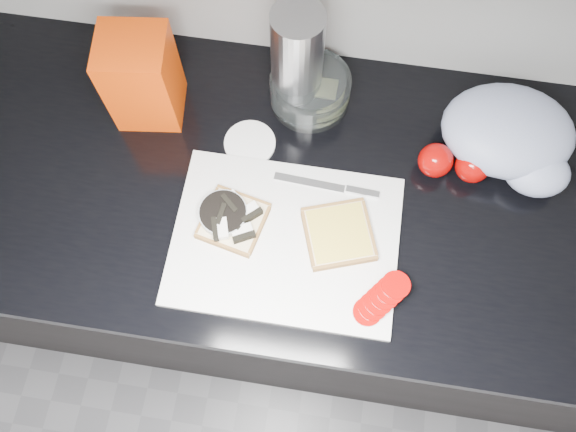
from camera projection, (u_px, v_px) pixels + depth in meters
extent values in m
cube|color=black|center=(322.00, 262.00, 1.48)|extent=(3.50, 0.60, 0.86)
cube|color=black|center=(336.00, 193.00, 1.06)|extent=(3.50, 0.64, 0.04)
cube|color=silver|center=(285.00, 240.00, 1.00)|extent=(0.40, 0.30, 0.01)
cube|color=beige|center=(233.00, 221.00, 1.00)|extent=(0.13, 0.13, 0.01)
cube|color=white|center=(225.00, 200.00, 1.00)|extent=(0.04, 0.02, 0.01)
cube|color=black|center=(225.00, 200.00, 1.00)|extent=(0.04, 0.01, 0.02)
cube|color=white|center=(235.00, 201.00, 1.00)|extent=(0.04, 0.04, 0.01)
cube|color=black|center=(235.00, 201.00, 1.00)|extent=(0.04, 0.03, 0.02)
cube|color=white|center=(249.00, 211.00, 0.99)|extent=(0.04, 0.04, 0.01)
cube|color=black|center=(249.00, 211.00, 0.99)|extent=(0.04, 0.03, 0.02)
cube|color=white|center=(215.00, 214.00, 0.99)|extent=(0.03, 0.04, 0.01)
cube|color=black|center=(215.00, 214.00, 0.99)|extent=(0.01, 0.04, 0.02)
cube|color=white|center=(235.00, 219.00, 0.99)|extent=(0.04, 0.04, 0.01)
cube|color=black|center=(235.00, 219.00, 0.99)|extent=(0.04, 0.03, 0.02)
cube|color=white|center=(242.00, 232.00, 0.98)|extent=(0.04, 0.04, 0.01)
cube|color=black|center=(242.00, 232.00, 0.98)|extent=(0.04, 0.03, 0.02)
cube|color=white|center=(222.00, 229.00, 0.98)|extent=(0.03, 0.04, 0.01)
cube|color=black|center=(222.00, 229.00, 0.98)|extent=(0.02, 0.04, 0.02)
cube|color=beige|center=(339.00, 234.00, 0.99)|extent=(0.15, 0.15, 0.02)
cube|color=gold|center=(339.00, 233.00, 0.98)|extent=(0.13, 0.13, 0.00)
cylinder|color=#9F0503|center=(367.00, 312.00, 0.94)|extent=(0.06, 0.06, 0.01)
cylinder|color=#9F0503|center=(373.00, 307.00, 0.94)|extent=(0.06, 0.06, 0.01)
cylinder|color=#9F0503|center=(379.00, 301.00, 0.94)|extent=(0.07, 0.07, 0.01)
cylinder|color=#9F0503|center=(384.00, 296.00, 0.94)|extent=(0.07, 0.07, 0.01)
cylinder|color=#9F0503|center=(390.00, 290.00, 0.94)|extent=(0.07, 0.07, 0.01)
cylinder|color=#9F0503|center=(396.00, 285.00, 0.94)|extent=(0.07, 0.07, 0.01)
cube|color=silver|center=(309.00, 182.00, 1.03)|extent=(0.13, 0.02, 0.00)
cube|color=silver|center=(362.00, 192.00, 1.02)|extent=(0.06, 0.02, 0.01)
cylinder|color=#ACB2B1|center=(224.00, 216.00, 1.00)|extent=(0.09, 0.09, 0.04)
cylinder|color=black|center=(223.00, 212.00, 0.98)|extent=(0.08, 0.08, 0.01)
cylinder|color=white|center=(250.00, 143.00, 1.08)|extent=(0.13, 0.13, 0.01)
cylinder|color=silver|center=(310.00, 90.00, 1.09)|extent=(0.16, 0.16, 0.07)
cube|color=gold|center=(304.00, 88.00, 1.09)|extent=(0.06, 0.05, 0.03)
cube|color=#DFCD85|center=(323.00, 97.00, 1.10)|extent=(0.05, 0.04, 0.01)
cube|color=#F72304|center=(142.00, 78.00, 1.02)|extent=(0.13, 0.13, 0.19)
cylinder|color=#ADADB2|center=(297.00, 60.00, 1.01)|extent=(0.09, 0.09, 0.23)
ellipsoid|color=#9CA4C0|center=(508.00, 131.00, 1.03)|extent=(0.24, 0.20, 0.11)
ellipsoid|color=#9CA4C0|center=(537.00, 172.00, 1.02)|extent=(0.12, 0.10, 0.08)
sphere|color=#9F0503|center=(435.00, 160.00, 1.03)|extent=(0.06, 0.06, 0.06)
sphere|color=#9F0503|center=(473.00, 166.00, 1.03)|extent=(0.06, 0.06, 0.06)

